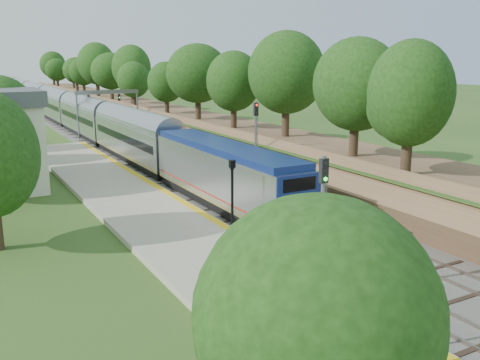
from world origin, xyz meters
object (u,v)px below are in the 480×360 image
signal_gantry (108,101)px  lamppost_far (232,206)px  train (57,108)px  lamppost_mid (402,297)px  signal_platform (322,210)px  signal_farside (256,133)px

signal_gantry → lamppost_far: bearing=-97.2°
lamppost_far → train: bearing=87.2°
lamppost_mid → lamppost_far: (0.05, 12.61, 0.16)m
train → lamppost_mid: 79.60m
lamppost_far → signal_platform: 7.63m
signal_gantry → signal_farside: size_ratio=1.25×
train → lamppost_mid: size_ratio=32.21×
signal_gantry → lamppost_far: size_ratio=1.80×
signal_gantry → lamppost_far: (-5.75, -45.25, -2.35)m
signal_gantry → train: 21.96m
signal_farside → signal_platform: bearing=-113.6°
train → signal_platform: 74.44m
signal_platform → lamppost_mid: bearing=-94.8°
lamppost_mid → signal_platform: size_ratio=0.71×
train → lamppost_mid: lamppost_mid is taller
lamppost_mid → lamppost_far: lamppost_far is taller
signal_gantry → lamppost_far: 45.67m
signal_gantry → train: (-2.47, 21.67, -2.59)m
signal_gantry → lamppost_mid: bearing=-95.7°
lamppost_mid → signal_platform: 5.49m
signal_platform → train: bearing=87.8°
signal_farside → signal_gantry: bearing=96.7°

